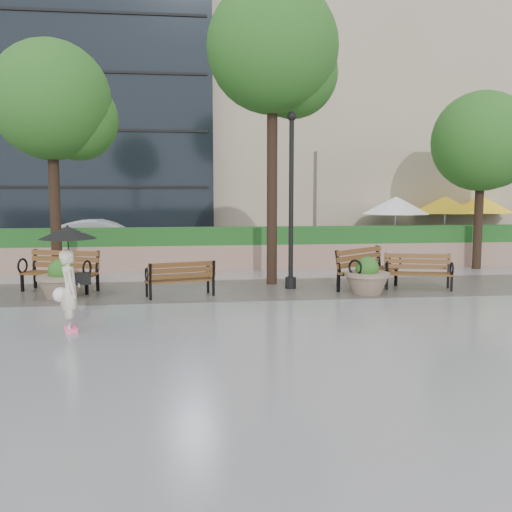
{
  "coord_description": "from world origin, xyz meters",
  "views": [
    {
      "loc": [
        -0.42,
        -11.33,
        2.52
      ],
      "look_at": [
        1.12,
        0.98,
        1.1
      ],
      "focal_mm": 40.0,
      "sensor_mm": 36.0,
      "label": 1
    }
  ],
  "objects": [
    {
      "name": "bench_3",
      "position": [
        4.24,
        2.73,
        0.31
      ],
      "size": [
        1.98,
        1.8,
        1.04
      ],
      "rotation": [
        0.0,
        0.0,
        0.67
      ],
      "color": "#583519",
      "rests_on": "ground"
    },
    {
      "name": "car_right",
      "position": [
        -3.51,
        10.63,
        0.72
      ],
      "size": [
        4.41,
        1.7,
        1.43
      ],
      "primitive_type": "imported",
      "rotation": [
        0.0,
        0.0,
        1.53
      ],
      "color": "silver",
      "rests_on": "ground"
    },
    {
      "name": "asphalt_street",
      "position": [
        0.0,
        11.0,
        0.0
      ],
      "size": [
        40.0,
        7.0,
        0.0
      ],
      "primitive_type": "cube",
      "color": "black",
      "rests_on": "ground"
    },
    {
      "name": "cafe_hedge",
      "position": [
        9.0,
        7.8,
        0.45
      ],
      "size": [
        8.0,
        0.5,
        0.9
      ],
      "primitive_type": "cube",
      "color": "#184918",
      "rests_on": "ground"
    },
    {
      "name": "lamppost",
      "position": [
        2.27,
        3.01,
        2.0
      ],
      "size": [
        0.28,
        0.28,
        4.5
      ],
      "color": "black",
      "rests_on": "ground"
    },
    {
      "name": "pedestrian",
      "position": [
        -2.49,
        -0.91,
        1.15
      ],
      "size": [
        1.03,
        1.03,
        1.89
      ],
      "rotation": [
        0.0,
        0.0,
        1.84
      ],
      "color": "beige",
      "rests_on": "ground"
    },
    {
      "name": "hedge_wall",
      "position": [
        0.0,
        7.0,
        0.66
      ],
      "size": [
        24.0,
        0.8,
        1.35
      ],
      "color": "#926B5E",
      "rests_on": "ground"
    },
    {
      "name": "tree_2",
      "position": [
        9.14,
        6.11,
        3.98
      ],
      "size": [
        3.28,
        3.16,
        5.67
      ],
      "color": "black",
      "rests_on": "ground"
    },
    {
      "name": "patio_umb_white",
      "position": [
        7.1,
        8.38,
        1.99
      ],
      "size": [
        2.5,
        2.5,
        2.3
      ],
      "color": "black",
      "rests_on": "ground"
    },
    {
      "name": "bench_1",
      "position": [
        -3.56,
        3.31,
        0.3
      ],
      "size": [
        2.02,
        1.37,
        1.01
      ],
      "rotation": [
        0.0,
        0.0,
        -0.37
      ],
      "color": "#583519",
      "rests_on": "ground"
    },
    {
      "name": "ground",
      "position": [
        0.0,
        0.0,
        0.0
      ],
      "size": [
        100.0,
        100.0,
        0.0
      ],
      "primitive_type": "plane",
      "color": "gray",
      "rests_on": "ground"
    },
    {
      "name": "tree_1",
      "position": [
        2.05,
        3.87,
        6.06
      ],
      "size": [
        3.52,
        3.43,
        7.95
      ],
      "color": "black",
      "rests_on": "ground"
    },
    {
      "name": "cobble_strip",
      "position": [
        0.0,
        3.0,
        0.01
      ],
      "size": [
        28.0,
        3.2,
        0.01
      ],
      "primitive_type": "cube",
      "color": "#383330",
      "rests_on": "ground"
    },
    {
      "name": "tree_0",
      "position": [
        -3.68,
        4.39,
        4.72
      ],
      "size": [
        3.22,
        3.08,
        6.4
      ],
      "color": "black",
      "rests_on": "ground"
    },
    {
      "name": "patio_umb_yellow_b",
      "position": [
        10.74,
        9.13,
        1.99
      ],
      "size": [
        2.5,
        2.5,
        2.3
      ],
      "color": "black",
      "rests_on": "ground"
    },
    {
      "name": "cafe_wall",
      "position": [
        9.5,
        10.0,
        2.0
      ],
      "size": [
        10.0,
        0.6,
        4.0
      ],
      "primitive_type": "cube",
      "color": "tan",
      "rests_on": "ground"
    },
    {
      "name": "bench_4",
      "position": [
        5.49,
        2.5,
        0.27
      ],
      "size": [
        1.78,
        1.08,
        0.9
      ],
      "rotation": [
        0.0,
        0.0,
        -0.27
      ],
      "color": "#583519",
      "rests_on": "ground"
    },
    {
      "name": "patio_umb_yellow_a",
      "position": [
        9.22,
        8.95,
        1.99
      ],
      "size": [
        2.5,
        2.5,
        2.3
      ],
      "color": "black",
      "rests_on": "ground"
    },
    {
      "name": "bldg_glass",
      "position": [
        -9.0,
        22.0,
        12.5
      ],
      "size": [
        20.0,
        10.0,
        25.0
      ],
      "primitive_type": "cube",
      "color": "black",
      "rests_on": "ground"
    },
    {
      "name": "bench_2",
      "position": [
        -0.55,
        2.22,
        0.26
      ],
      "size": [
        1.7,
        1.02,
        0.86
      ],
      "rotation": [
        0.0,
        0.0,
        3.4
      ],
      "color": "#583519",
      "rests_on": "ground"
    },
    {
      "name": "bldg_stone",
      "position": [
        10.0,
        23.0,
        10.0
      ],
      "size": [
        18.0,
        10.0,
        20.0
      ],
      "primitive_type": "cube",
      "color": "tan",
      "rests_on": "ground"
    },
    {
      "name": "planter_left",
      "position": [
        -3.34,
        2.38,
        0.37
      ],
      "size": [
        1.12,
        1.12,
        0.94
      ],
      "color": "#7F6B56",
      "rests_on": "ground"
    },
    {
      "name": "planter_right",
      "position": [
        3.98,
        2.01,
        0.36
      ],
      "size": [
        1.11,
        1.11,
        0.93
      ],
      "color": "#7F6B56",
      "rests_on": "ground"
    }
  ]
}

